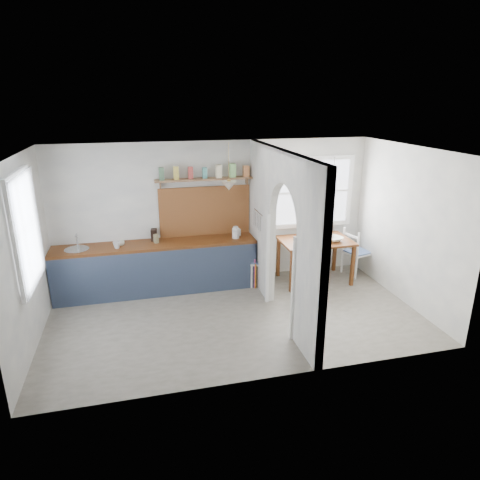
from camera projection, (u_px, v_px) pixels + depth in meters
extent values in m
cube|color=gray|center=(236.00, 317.00, 6.78)|extent=(5.80, 3.20, 0.01)
cube|color=silver|center=(236.00, 151.00, 5.95)|extent=(5.80, 3.20, 0.01)
cube|color=silver|center=(216.00, 213.00, 7.84)|extent=(5.80, 0.01, 2.60)
cube|color=silver|center=(268.00, 282.00, 4.89)|extent=(5.80, 0.01, 2.60)
cube|color=silver|center=(25.00, 256.00, 5.70)|extent=(0.01, 3.20, 2.60)
cube|color=silver|center=(407.00, 226.00, 7.02)|extent=(0.01, 3.20, 2.60)
cube|color=silver|center=(311.00, 264.00, 5.42)|extent=(0.12, 0.80, 2.60)
cube|color=silver|center=(262.00, 219.00, 7.44)|extent=(0.12, 1.20, 2.60)
cube|color=silver|center=(287.00, 189.00, 6.09)|extent=(0.12, 1.20, 1.05)
cube|color=#4D2910|center=(156.00, 245.00, 7.44)|extent=(3.50, 0.60, 0.05)
cube|color=#3B4460|center=(158.00, 275.00, 7.32)|extent=(3.50, 0.03, 0.85)
cube|color=black|center=(157.00, 268.00, 7.63)|extent=(3.46, 0.45, 0.85)
cylinder|color=#AFB3B8|center=(77.00, 250.00, 7.14)|extent=(0.40, 0.40, 0.02)
cube|color=brown|center=(205.00, 211.00, 7.75)|extent=(1.65, 0.03, 0.90)
cube|color=#936745|center=(205.00, 179.00, 7.48)|extent=(1.75, 0.20, 0.03)
cube|color=#375D3E|center=(162.00, 175.00, 7.28)|extent=(0.09, 0.09, 0.18)
cube|color=#AA9631|center=(176.00, 174.00, 7.34)|extent=(0.09, 0.09, 0.18)
cube|color=maroon|center=(191.00, 174.00, 7.39)|extent=(0.09, 0.09, 0.18)
cube|color=teal|center=(205.00, 173.00, 7.45)|extent=(0.09, 0.09, 0.18)
cube|color=#F9E2AB|center=(219.00, 173.00, 7.51)|extent=(0.09, 0.09, 0.18)
cube|color=#78BB60|center=(232.00, 172.00, 7.56)|extent=(0.09, 0.09, 0.18)
cube|color=#BC6B33|center=(246.00, 171.00, 7.62)|extent=(0.09, 0.09, 0.18)
cone|color=#EDE0C8|center=(229.00, 186.00, 7.27)|extent=(0.26, 0.26, 0.16)
cylinder|color=#AFB3B8|center=(259.00, 212.00, 7.28)|extent=(0.02, 0.50, 0.02)
imported|color=silver|center=(117.00, 245.00, 7.17)|extent=(0.16, 0.16, 0.12)
imported|color=silver|center=(121.00, 243.00, 7.31)|extent=(0.12, 0.12, 0.09)
cube|color=black|center=(154.00, 235.00, 7.54)|extent=(0.12, 0.15, 0.21)
cylinder|color=olive|center=(156.00, 239.00, 7.43)|extent=(0.12, 0.12, 0.15)
cube|color=#B33675|center=(255.00, 274.00, 7.73)|extent=(0.02, 0.03, 0.56)
cube|color=#BE5B13|center=(255.00, 276.00, 7.69)|extent=(0.02, 0.03, 0.47)
imported|color=beige|center=(334.00, 239.00, 7.81)|extent=(0.40, 0.40, 0.08)
imported|color=#5EA767|center=(308.00, 240.00, 7.71)|extent=(0.13, 0.13, 0.10)
cylinder|color=black|center=(299.00, 243.00, 7.71)|extent=(0.24, 0.24, 0.02)
imported|color=#442D4E|center=(313.00, 232.00, 8.02)|extent=(0.24, 0.24, 0.19)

